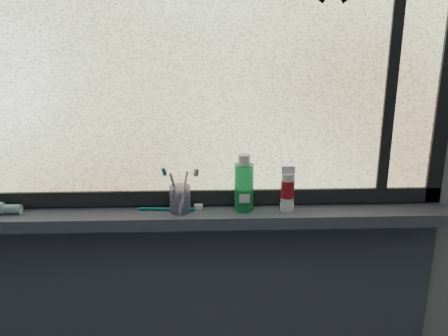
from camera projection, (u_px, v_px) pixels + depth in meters
wall_back at (199, 136)px, 1.61m from camera, size 3.00×0.01×2.50m
windowsill at (200, 216)px, 1.61m from camera, size 1.62×0.14×0.04m
window_pane at (198, 47)px, 1.50m from camera, size 1.50×0.01×1.00m
frame_bottom at (200, 197)px, 1.64m from camera, size 1.60×0.03×0.05m
frame_mullion at (394, 47)px, 1.52m from camera, size 0.03×0.03×1.00m
toothpaste_tube at (0, 208)px, 1.57m from camera, size 0.22×0.06×0.04m
toothbrush_cup at (180, 199)px, 1.59m from camera, size 0.09×0.09×0.09m
toothbrush_lying at (167, 208)px, 1.61m from camera, size 0.23×0.04×0.02m
mouthwash_bottle at (244, 183)px, 1.59m from camera, size 0.07×0.07×0.15m
cream_tube at (288, 187)px, 1.59m from camera, size 0.05×0.05×0.11m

